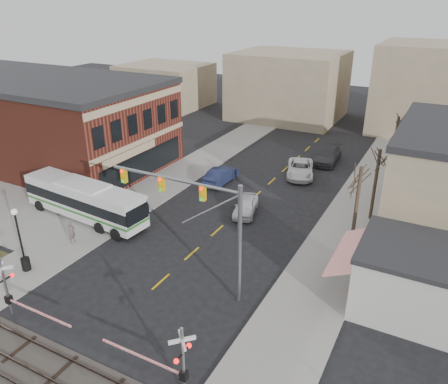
# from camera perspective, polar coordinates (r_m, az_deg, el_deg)

# --- Properties ---
(ground) EXTENTS (160.00, 160.00, 0.00)m
(ground) POSITION_cam_1_polar(r_m,az_deg,el_deg) (29.40, -10.57, -13.47)
(ground) COLOR black
(ground) RESTS_ON ground
(sidewalk_west) EXTENTS (5.00, 60.00, 0.12)m
(sidewalk_west) POSITION_cam_1_polar(r_m,az_deg,el_deg) (48.49, -5.10, 2.71)
(sidewalk_west) COLOR gray
(sidewalk_west) RESTS_ON ground
(sidewalk_east) EXTENTS (5.00, 60.00, 0.12)m
(sidewalk_east) POSITION_cam_1_polar(r_m,az_deg,el_deg) (42.08, 17.29, -1.84)
(sidewalk_east) COLOR gray
(sidewalk_east) RESTS_ON ground
(brick_building) EXTENTS (30.40, 15.40, 9.60)m
(brick_building) POSITION_cam_1_polar(r_m,az_deg,el_deg) (55.61, -23.18, 8.82)
(brick_building) COLOR maroon
(brick_building) RESTS_ON ground
(awning_shop) EXTENTS (9.74, 6.20, 4.30)m
(awning_shop) POSITION_cam_1_polar(r_m,az_deg,el_deg) (29.25, 24.99, -10.63)
(awning_shop) COLOR beige
(awning_shop) RESTS_ON ground
(tree_east_a) EXTENTS (0.28, 0.28, 6.75)m
(tree_east_a) POSITION_cam_1_polar(r_m,az_deg,el_deg) (33.32, 16.84, -2.26)
(tree_east_a) COLOR #382B21
(tree_east_a) RESTS_ON sidewalk_east
(tree_east_b) EXTENTS (0.28, 0.28, 6.30)m
(tree_east_b) POSITION_cam_1_polar(r_m,az_deg,el_deg) (38.82, 19.12, 0.89)
(tree_east_b) COLOR #382B21
(tree_east_b) RESTS_ON sidewalk_east
(tree_east_c) EXTENTS (0.28, 0.28, 7.20)m
(tree_east_c) POSITION_cam_1_polar(r_m,az_deg,el_deg) (46.13, 21.21, 4.82)
(tree_east_c) COLOR #382B21
(tree_east_c) RESTS_ON sidewalk_east
(transit_bus) EXTENTS (12.51, 3.72, 3.18)m
(transit_bus) POSITION_cam_1_polar(r_m,az_deg,el_deg) (39.37, -17.77, -0.94)
(transit_bus) COLOR silver
(transit_bus) RESTS_ON ground
(traffic_signal_mast) EXTENTS (9.37, 0.30, 8.00)m
(traffic_signal_mast) POSITION_cam_1_polar(r_m,az_deg,el_deg) (26.77, -2.96, -2.60)
(traffic_signal_mast) COLOR gray
(traffic_signal_mast) RESTS_ON ground
(rr_crossing_west) EXTENTS (5.60, 1.36, 4.00)m
(rr_crossing_west) POSITION_cam_1_polar(r_m,az_deg,el_deg) (29.22, -26.09, -11.37)
(rr_crossing_west) COLOR gray
(rr_crossing_west) RESTS_ON ground
(rr_crossing_east) EXTENTS (5.60, 1.36, 4.00)m
(rr_crossing_east) POSITION_cam_1_polar(r_m,az_deg,el_deg) (22.42, -6.33, -20.81)
(rr_crossing_east) COLOR gray
(rr_crossing_east) RESTS_ON ground
(street_lamp) EXTENTS (0.44, 0.44, 4.39)m
(street_lamp) POSITION_cam_1_polar(r_m,az_deg,el_deg) (33.58, -25.42, -3.95)
(street_lamp) COLOR black
(street_lamp) RESTS_ON sidewalk_west
(trash_bin) EXTENTS (0.60, 0.60, 0.94)m
(trash_bin) POSITION_cam_1_polar(r_m,az_deg,el_deg) (34.03, -24.45, -8.55)
(trash_bin) COLOR black
(trash_bin) RESTS_ON sidewalk_west
(car_a) EXTENTS (2.84, 4.76, 1.52)m
(car_a) POSITION_cam_1_polar(r_m,az_deg,el_deg) (38.85, 2.84, -1.78)
(car_a) COLOR silver
(car_a) RESTS_ON ground
(car_b) EXTENTS (1.84, 4.97, 1.62)m
(car_b) POSITION_cam_1_polar(r_m,az_deg,el_deg) (45.23, -0.39, 2.21)
(car_b) COLOR #191F3F
(car_b) RESTS_ON ground
(car_c) EXTENTS (4.32, 6.37, 1.62)m
(car_c) POSITION_cam_1_polar(r_m,az_deg,el_deg) (47.64, 9.92, 3.00)
(car_c) COLOR white
(car_c) RESTS_ON ground
(car_d) EXTENTS (2.62, 5.87, 1.67)m
(car_d) POSITION_cam_1_polar(r_m,az_deg,el_deg) (52.31, 13.42, 4.67)
(car_d) COLOR #3C3B40
(car_d) RESTS_ON ground
(pedestrian_near) EXTENTS (0.45, 0.67, 1.79)m
(pedestrian_near) POSITION_cam_1_polar(r_m,az_deg,el_deg) (36.03, -19.27, -4.99)
(pedestrian_near) COLOR #60514D
(pedestrian_near) RESTS_ON sidewalk_west
(pedestrian_far) EXTENTS (1.10, 1.16, 1.90)m
(pedestrian_far) POSITION_cam_1_polar(r_m,az_deg,el_deg) (39.27, -17.70, -2.18)
(pedestrian_far) COLOR #312E52
(pedestrian_far) RESTS_ON sidewalk_west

